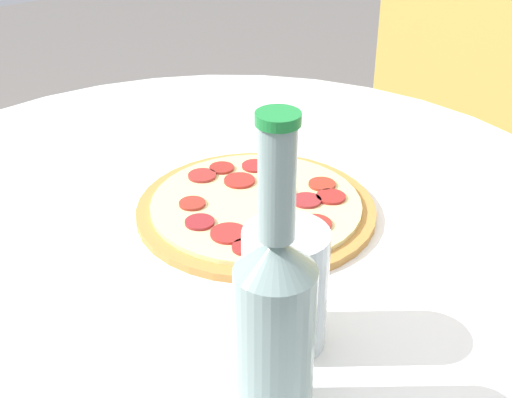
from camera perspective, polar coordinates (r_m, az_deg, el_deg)
table at (r=1.00m, az=-2.87°, el=-11.93°), size 1.01×1.01×0.77m
pizza at (r=0.88m, az=0.01°, el=-0.67°), size 0.30×0.30×0.02m
beer_bottle at (r=0.56m, az=1.51°, el=-9.78°), size 0.06×0.06×0.28m
drinking_glass at (r=0.66m, az=2.33°, el=-7.14°), size 0.08×0.08×0.12m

